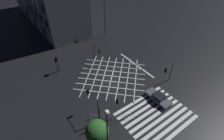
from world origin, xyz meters
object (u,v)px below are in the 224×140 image
traffic_light_sw_main (110,107)px  traffic_light_nw_main (56,62)px  traffic_light_median_north (97,52)px  waiting_car (158,98)px  street_lamp_east (107,128)px  traffic_light_se_main (168,71)px  traffic_light_sw_cross (92,100)px  street_lamp_west (104,7)px  traffic_light_nw_cross (57,61)px  street_tree_near (97,131)px

traffic_light_sw_main → traffic_light_nw_main: 15.00m
traffic_light_median_north → waiting_car: (2.25, -14.43, -1.98)m
street_lamp_east → traffic_light_se_main: bearing=17.5°
traffic_light_se_main → traffic_light_sw_cross: bearing=-5.8°
traffic_light_sw_cross → street_lamp_east: bearing=163.4°
street_lamp_west → traffic_light_nw_main: bearing=-155.7°
traffic_light_sw_cross → traffic_light_nw_main: size_ratio=1.36×
traffic_light_nw_cross → traffic_light_sw_main: 14.61m
traffic_light_nw_cross → traffic_light_median_north: size_ratio=1.05×
traffic_light_sw_cross → street_lamp_west: (15.32, 19.76, 4.05)m
traffic_light_sw_cross → street_tree_near: bearing=155.5°
traffic_light_nw_main → waiting_car: (10.10, -16.31, -1.73)m
traffic_light_nw_cross → street_lamp_west: bearing=115.7°
traffic_light_sw_cross → street_tree_near: size_ratio=0.93×
traffic_light_sw_main → street_lamp_east: size_ratio=0.43×
waiting_car → traffic_light_sw_cross: bearing=69.7°
traffic_light_se_main → traffic_light_sw_cross: 14.08m
traffic_light_sw_main → street_tree_near: bearing=-146.0°
traffic_light_median_north → street_lamp_east: size_ratio=0.39×
traffic_light_nw_cross → street_tree_near: street_tree_near is taller
traffic_light_sw_main → waiting_car: traffic_light_sw_main is taller
traffic_light_sw_cross → traffic_light_nw_main: bearing=1.5°
traffic_light_sw_main → street_lamp_west: bearing=57.6°
traffic_light_sw_cross → street_lamp_east: 7.36m
traffic_light_nw_cross → street_tree_near: bearing=-6.4°
traffic_light_sw_main → traffic_light_sw_cross: 2.62m
street_lamp_east → street_tree_near: 3.52m
traffic_light_median_north → traffic_light_nw_main: bearing=-103.5°
street_tree_near → waiting_car: street_tree_near is taller
traffic_light_se_main → traffic_light_sw_cross: size_ratio=0.82×
traffic_light_nw_main → traffic_light_se_main: bearing=-44.6°
traffic_light_median_north → street_lamp_west: bearing=138.8°
traffic_light_sw_main → street_lamp_west: (13.95, 21.96, 4.46)m
traffic_light_sw_main → traffic_light_nw_cross: bearing=96.0°
street_lamp_west → traffic_light_sw_cross: bearing=-127.8°
traffic_light_nw_cross → street_lamp_west: 17.79m
traffic_light_sw_cross → street_tree_near: (-2.05, -4.50, 0.05)m
street_lamp_east → street_tree_near: street_lamp_east is taller
traffic_light_sw_cross → waiting_car: size_ratio=1.00×
street_lamp_west → street_lamp_east: bearing=-123.3°
street_lamp_east → traffic_light_median_north: bearing=61.4°
traffic_light_sw_main → street_lamp_west: size_ratio=0.38×
street_tree_near → traffic_light_nw_main: bearing=84.3°
traffic_light_sw_main → waiting_car: size_ratio=0.87×
traffic_light_se_main → street_lamp_east: (-15.91, -5.02, 3.60)m
traffic_light_se_main → street_tree_near: street_tree_near is taller
traffic_light_sw_main → traffic_light_median_north: 14.39m
traffic_light_se_main → street_lamp_east: bearing=17.5°
traffic_light_se_main → traffic_light_nw_cross: 19.72m
traffic_light_se_main → traffic_light_sw_cross: (-13.99, 1.42, 0.62)m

